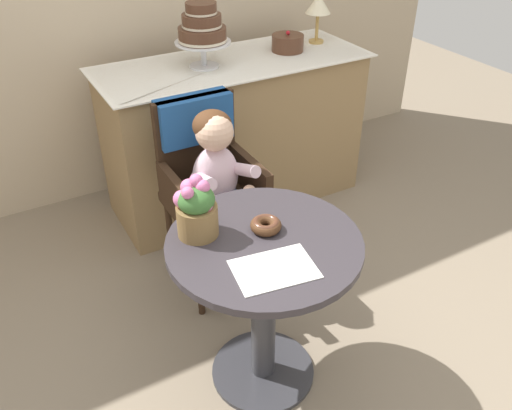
# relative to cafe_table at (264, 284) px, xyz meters

# --- Properties ---
(ground_plane) EXTENTS (8.00, 8.00, 0.00)m
(ground_plane) POSITION_rel_cafe_table_xyz_m (0.00, 0.00, -0.51)
(ground_plane) COLOR gray
(cafe_table) EXTENTS (0.72, 0.72, 0.72)m
(cafe_table) POSITION_rel_cafe_table_xyz_m (0.00, 0.00, 0.00)
(cafe_table) COLOR #332D33
(cafe_table) RESTS_ON ground
(wicker_chair) EXTENTS (0.42, 0.45, 0.95)m
(wicker_chair) POSITION_rel_cafe_table_xyz_m (0.10, 0.73, 0.13)
(wicker_chair) COLOR #332114
(wicker_chair) RESTS_ON ground
(seated_child) EXTENTS (0.27, 0.32, 0.73)m
(seated_child) POSITION_rel_cafe_table_xyz_m (0.10, 0.58, 0.17)
(seated_child) COLOR silver
(seated_child) RESTS_ON ground
(paper_napkin) EXTENTS (0.30, 0.23, 0.00)m
(paper_napkin) POSITION_rel_cafe_table_xyz_m (-0.05, -0.15, 0.21)
(paper_napkin) COLOR white
(paper_napkin) RESTS_ON cafe_table
(donut_front) EXTENTS (0.12, 0.12, 0.04)m
(donut_front) POSITION_rel_cafe_table_xyz_m (0.04, 0.05, 0.24)
(donut_front) COLOR #4C2D19
(donut_front) RESTS_ON cafe_table
(flower_vase) EXTENTS (0.15, 0.15, 0.24)m
(flower_vase) POSITION_rel_cafe_table_xyz_m (-0.19, 0.16, 0.32)
(flower_vase) COLOR brown
(flower_vase) RESTS_ON cafe_table
(display_counter) EXTENTS (1.56, 0.62, 0.90)m
(display_counter) POSITION_rel_cafe_table_xyz_m (0.55, 1.30, -0.05)
(display_counter) COLOR #93754C
(display_counter) RESTS_ON ground
(tiered_cake_stand) EXTENTS (0.30, 0.30, 0.34)m
(tiered_cake_stand) POSITION_rel_cafe_table_xyz_m (0.37, 1.30, 0.60)
(tiered_cake_stand) COLOR silver
(tiered_cake_stand) RESTS_ON display_counter
(round_layer_cake) EXTENTS (0.19, 0.19, 0.12)m
(round_layer_cake) POSITION_rel_cafe_table_xyz_m (0.91, 1.31, 0.44)
(round_layer_cake) COLOR #4C2D1E
(round_layer_cake) RESTS_ON display_counter
(table_lamp) EXTENTS (0.15, 0.15, 0.28)m
(table_lamp) POSITION_rel_cafe_table_xyz_m (1.15, 1.36, 0.61)
(table_lamp) COLOR #B28C47
(table_lamp) RESTS_ON display_counter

